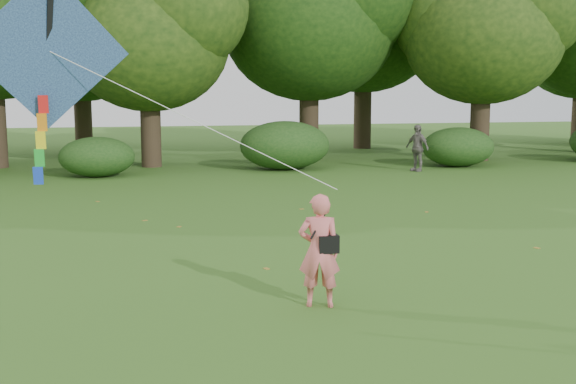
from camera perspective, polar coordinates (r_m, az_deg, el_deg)
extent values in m
plane|color=#265114|center=(10.19, 4.83, -9.91)|extent=(100.00, 100.00, 0.00)
imported|color=#E76D6E|center=(10.49, 2.48, -4.63)|extent=(0.70, 0.55, 1.67)
imported|color=slate|center=(27.74, 10.16, 3.46)|extent=(0.87, 1.12, 1.78)
cube|color=black|center=(10.47, 3.17, -4.10)|extent=(0.30, 0.20, 0.26)
cylinder|color=black|center=(10.37, 2.56, -2.41)|extent=(0.33, 0.14, 0.47)
cube|color=#243C9D|center=(11.08, -18.45, 10.56)|extent=(2.27, 0.50, 2.26)
cube|color=black|center=(11.11, -18.43, 10.55)|extent=(0.33, 0.65, 2.03)
cylinder|color=white|center=(10.47, -7.55, 5.65)|extent=(4.00, 1.21, 1.99)
cube|color=red|center=(11.10, -18.77, 6.58)|extent=(0.14, 0.06, 0.26)
cube|color=orange|center=(11.11, -18.86, 5.24)|extent=(0.14, 0.06, 0.26)
cube|color=yellow|center=(11.13, -18.95, 3.89)|extent=(0.14, 0.06, 0.26)
cube|color=green|center=(11.15, -19.04, 2.56)|extent=(0.14, 0.06, 0.26)
cube|color=blue|center=(11.18, -19.13, 1.23)|extent=(0.14, 0.06, 0.26)
cylinder|color=#3A2D1E|center=(29.29, -10.79, 5.04)|extent=(0.80, 0.80, 3.15)
ellipsoid|color=#1E3F11|center=(29.29, -10.97, 11.57)|extent=(6.40, 6.40, 5.44)
cylinder|color=#3A2D1E|center=(32.25, 1.67, 5.94)|extent=(0.86, 0.86, 3.67)
ellipsoid|color=#1E3F11|center=(32.32, 1.70, 12.92)|extent=(7.60, 7.60, 6.46)
cylinder|color=#3A2D1E|center=(32.41, 14.93, 5.46)|extent=(0.83, 0.83, 3.43)
ellipsoid|color=#1E3F11|center=(32.44, 15.17, 11.79)|extent=(6.80, 6.80, 5.78)
cylinder|color=#3A2D1E|center=(36.81, -15.89, 5.79)|extent=(0.84, 0.84, 3.50)
ellipsoid|color=#1E3F11|center=(36.85, -16.12, 11.51)|extent=(7.00, 7.00, 5.95)
cylinder|color=#3A2D1E|center=(37.68, 5.91, 6.51)|extent=(0.90, 0.90, 4.02)
ellipsoid|color=#1E3F11|center=(37.78, 6.01, 12.83)|extent=(7.80, 7.80, 6.63)
ellipsoid|color=#264919|center=(26.47, -14.87, 2.70)|extent=(2.66, 2.09, 1.42)
ellipsoid|color=#264919|center=(27.86, -0.26, 3.71)|extent=(3.50, 2.75, 1.88)
ellipsoid|color=#264919|center=(29.70, 13.29, 3.49)|extent=(2.94, 2.31, 1.58)
cube|color=olive|center=(15.21, 19.06, -4.20)|extent=(0.11, 0.14, 0.01)
cube|color=olive|center=(17.62, -11.25, -2.22)|extent=(0.14, 0.13, 0.01)
cube|color=olive|center=(18.89, 1.07, -1.35)|extent=(0.14, 0.11, 0.01)
cube|color=olive|center=(20.81, -14.81, -0.73)|extent=(0.13, 0.14, 0.01)
cube|color=olive|center=(16.71, -8.60, -2.73)|extent=(0.13, 0.14, 0.01)
cube|color=olive|center=(12.79, -1.71, -6.07)|extent=(0.12, 0.14, 0.01)
cube|color=olive|center=(18.79, 10.91, -1.56)|extent=(0.13, 0.14, 0.01)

